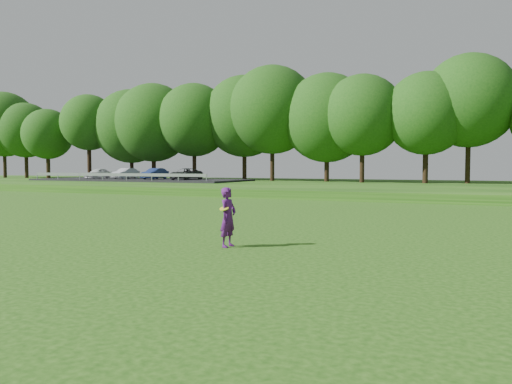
% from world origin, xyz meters
% --- Properties ---
extents(ground, '(140.00, 140.00, 0.00)m').
position_xyz_m(ground, '(0.00, 0.00, 0.00)').
color(ground, '#1A460D').
rests_on(ground, ground).
extents(berm, '(130.00, 30.00, 0.60)m').
position_xyz_m(berm, '(0.00, 34.00, 0.30)').
color(berm, '#1A460D').
rests_on(berm, ground).
extents(walking_path, '(130.00, 1.60, 0.04)m').
position_xyz_m(walking_path, '(0.00, 20.00, 0.02)').
color(walking_path, gray).
rests_on(walking_path, ground).
extents(treeline, '(104.00, 7.00, 15.00)m').
position_xyz_m(treeline, '(0.00, 38.00, 8.10)').
color(treeline, '#194810').
rests_on(treeline, berm).
extents(parking_lot, '(24.00, 9.00, 1.38)m').
position_xyz_m(parking_lot, '(-23.63, 32.79, 0.99)').
color(parking_lot, black).
rests_on(parking_lot, berm).
extents(woman, '(0.43, 0.63, 1.64)m').
position_xyz_m(woman, '(4.45, 0.23, 0.82)').
color(woman, '#501665').
rests_on(woman, ground).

